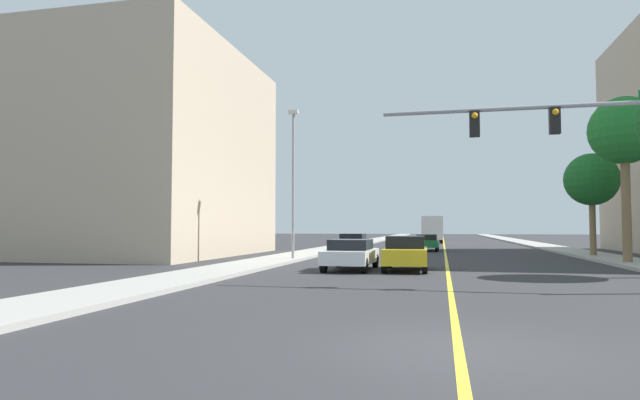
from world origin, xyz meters
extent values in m
plane|color=#2D2D30|center=(0.00, 42.00, 0.00)|extent=(192.00, 192.00, 0.00)
cube|color=#9E9B93|center=(-9.31, 42.00, 0.07)|extent=(2.86, 168.00, 0.15)
cube|color=#9E9B93|center=(9.31, 42.00, 0.07)|extent=(2.86, 168.00, 0.15)
cube|color=yellow|center=(0.00, 42.00, 0.00)|extent=(0.16, 144.00, 0.01)
cube|color=tan|center=(-20.80, 24.10, 6.89)|extent=(14.71, 17.09, 13.77)
cylinder|color=gray|center=(3.09, 9.03, 5.69)|extent=(10.38, 0.14, 0.14)
cube|color=black|center=(3.27, 9.03, 5.24)|extent=(0.32, 0.24, 0.84)
sphere|color=orange|center=(3.27, 8.89, 5.49)|extent=(0.20, 0.20, 0.20)
cube|color=black|center=(0.84, 9.03, 5.24)|extent=(0.32, 0.24, 0.84)
sphere|color=orange|center=(0.84, 8.89, 5.49)|extent=(0.20, 0.20, 0.20)
cylinder|color=gray|center=(-8.38, 20.07, 4.22)|extent=(0.16, 0.16, 8.14)
cube|color=beige|center=(-8.38, 20.07, 8.44)|extent=(0.56, 0.28, 0.20)
cylinder|color=brown|center=(8.87, 20.84, 3.49)|extent=(0.44, 0.44, 6.67)
sphere|color=#1E6B28|center=(8.87, 20.84, 6.82)|extent=(3.43, 3.43, 3.43)
cone|color=#1E6B28|center=(9.07, 21.85, 6.62)|extent=(1.87, 0.79, 1.50)
cone|color=#1E6B28|center=(7.84, 20.77, 6.62)|extent=(0.53, 1.69, 1.29)
cone|color=#1E6B28|center=(9.01, 19.82, 6.62)|extent=(1.59, 0.65, 1.34)
cylinder|color=brown|center=(9.03, 27.68, 2.53)|extent=(0.38, 0.38, 4.76)
sphere|color=#195B23|center=(9.03, 27.68, 4.91)|extent=(3.30, 3.30, 3.30)
cone|color=#195B23|center=(10.02, 27.60, 4.71)|extent=(0.55, 1.80, 1.29)
cone|color=#195B23|center=(9.64, 28.46, 4.71)|extent=(1.45, 1.28, 1.66)
cone|color=#195B23|center=(8.48, 28.50, 4.71)|extent=(1.53, 1.23, 1.80)
cone|color=#195B23|center=(8.05, 27.58, 4.71)|extent=(0.56, 1.51, 1.60)
cone|color=#195B23|center=(8.69, 26.75, 4.71)|extent=(1.51, 0.88, 1.76)
cone|color=#195B23|center=(9.68, 26.93, 4.71)|extent=(1.46, 1.37, 1.75)
cube|color=gold|center=(-1.78, 14.88, 0.65)|extent=(1.95, 4.21, 0.66)
cube|color=black|center=(-1.78, 14.70, 1.25)|extent=(1.66, 1.86, 0.53)
cylinder|color=black|center=(-2.64, 16.39, 0.32)|extent=(0.24, 0.65, 0.64)
cylinder|color=black|center=(-1.01, 16.43, 0.32)|extent=(0.24, 0.65, 0.64)
cylinder|color=black|center=(-2.55, 13.33, 0.32)|extent=(0.24, 0.65, 0.64)
cylinder|color=black|center=(-0.92, 13.38, 0.32)|extent=(0.24, 0.65, 0.64)
cube|color=black|center=(-6.52, 29.43, 0.63)|extent=(1.90, 4.17, 0.62)
cube|color=black|center=(-6.52, 29.48, 1.18)|extent=(1.66, 1.98, 0.48)
cylinder|color=black|center=(-5.71, 27.90, 0.32)|extent=(0.23, 0.64, 0.64)
cylinder|color=black|center=(-7.37, 27.91, 0.32)|extent=(0.23, 0.64, 0.64)
cylinder|color=black|center=(-5.68, 30.94, 0.32)|extent=(0.23, 0.64, 0.64)
cylinder|color=black|center=(-7.34, 30.96, 0.32)|extent=(0.23, 0.64, 0.64)
cube|color=#196638|center=(-1.37, 34.76, 0.60)|extent=(1.78, 4.54, 0.56)
cube|color=black|center=(-1.37, 34.43, 1.10)|extent=(1.55, 2.08, 0.44)
cylinder|color=black|center=(-2.11, 36.47, 0.32)|extent=(0.23, 0.64, 0.64)
cylinder|color=black|center=(-0.58, 36.46, 0.32)|extent=(0.23, 0.64, 0.64)
cylinder|color=black|center=(-2.15, 33.05, 0.32)|extent=(0.23, 0.64, 0.64)
cylinder|color=black|center=(-0.62, 33.04, 0.32)|extent=(0.23, 0.64, 0.64)
cube|color=white|center=(-4.18, 14.66, 0.61)|extent=(2.00, 4.38, 0.58)
cube|color=black|center=(-4.18, 14.60, 1.13)|extent=(1.73, 2.14, 0.46)
cylinder|color=black|center=(-5.02, 16.30, 0.32)|extent=(0.23, 0.64, 0.64)
cylinder|color=black|center=(-3.28, 16.27, 0.32)|extent=(0.23, 0.64, 0.64)
cylinder|color=black|center=(-5.07, 13.05, 0.32)|extent=(0.23, 0.64, 0.64)
cylinder|color=black|center=(-3.33, 13.02, 0.32)|extent=(0.23, 0.64, 0.64)
cube|color=#194799|center=(-1.46, 60.26, 1.25)|extent=(2.46, 2.57, 1.60)
cube|color=silver|center=(-1.35, 55.77, 1.80)|extent=(2.55, 6.52, 2.70)
cylinder|color=black|center=(-2.51, 60.23, 0.45)|extent=(0.30, 0.91, 0.90)
cylinder|color=black|center=(-0.41, 60.28, 0.45)|extent=(0.30, 0.91, 0.90)
cylinder|color=black|center=(-2.36, 54.13, 0.45)|extent=(0.30, 0.91, 0.90)
cylinder|color=black|center=(-0.26, 54.18, 0.45)|extent=(0.30, 0.91, 0.90)
camera|label=1|loc=(-0.24, -8.71, 1.91)|focal=29.83mm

